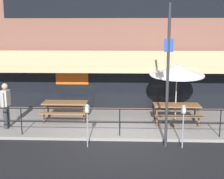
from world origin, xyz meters
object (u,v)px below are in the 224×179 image
Objects in this scene: parking_meter_near at (87,113)px; parking_meter_far at (184,113)px; picnic_table_left at (65,106)px; patio_umbrella_centre at (177,70)px; picnic_table_centre at (177,108)px; pedestrian_walking at (6,103)px; street_sign_pole at (168,76)px.

parking_meter_near is 3.04m from parking_meter_far.
patio_umbrella_centre is (4.47, -0.03, 1.47)m from picnic_table_left.
pedestrian_walking is (-6.47, -0.89, 0.35)m from picnic_table_centre.
street_sign_pole is at bearing 2.87° from parking_meter_near.
patio_umbrella_centre reaches higher than picnic_table_left.
pedestrian_walking is (-2.01, -1.15, 0.35)m from picnic_table_left.
patio_umbrella_centre is (0.00, 0.23, 1.47)m from picnic_table_centre.
patio_umbrella_centre reaches higher than parking_meter_near.
pedestrian_walking is (-6.47, -1.13, -1.12)m from patio_umbrella_centre.
picnic_table_left is at bearing 179.63° from patio_umbrella_centre.
pedestrian_walking is 3.60m from parking_meter_near.
patio_umbrella_centre is 2.90m from parking_meter_far.
street_sign_pole is (-0.52, 0.11, 1.17)m from parking_meter_far.
street_sign_pole reaches higher than picnic_table_left.
picnic_table_centre is at bearing 85.33° from parking_meter_far.
pedestrian_walking reaches higher than parking_meter_far.
street_sign_pole reaches higher than parking_meter_far.
picnic_table_left is at bearing 144.99° from street_sign_pole.
pedestrian_walking is at bearing -172.14° from picnic_table_centre.
pedestrian_walking is 6.07m from street_sign_pole.
parking_meter_near is at bearing -177.13° from street_sign_pole.
picnic_table_left is 5.08m from parking_meter_far.
street_sign_pole is at bearing -35.01° from picnic_table_left.
street_sign_pole reaches higher than parking_meter_near.
pedestrian_walking is 0.38× the size of street_sign_pole.
picnic_table_left is 1.00× the size of picnic_table_centre.
patio_umbrella_centre is at bearing 85.73° from parking_meter_far.
street_sign_pole is (5.75, -1.47, 1.26)m from pedestrian_walking.
parking_meter_far is at bearing 0.38° from parking_meter_near.
parking_meter_near reaches higher than picnic_table_left.
parking_meter_far is 1.29m from street_sign_pole.
pedestrian_walking is at bearing -170.14° from patio_umbrella_centre.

